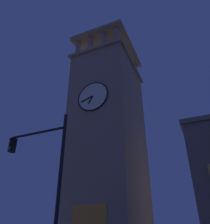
{
  "coord_description": "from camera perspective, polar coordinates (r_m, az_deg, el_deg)",
  "views": [
    {
      "loc": [
        -12.34,
        19.01,
        1.61
      ],
      "look_at": [
        -2.27,
        -3.74,
        15.32
      ],
      "focal_mm": 36.24,
      "sensor_mm": 36.0,
      "label": 1
    }
  ],
  "objects": [
    {
      "name": "traffic_signal_near",
      "position": [
        10.73,
        -15.22,
        -13.22
      ],
      "size": [
        3.27,
        0.41,
        6.76
      ],
      "color": "black",
      "rests_on": "ground_plane"
    },
    {
      "name": "clocktower",
      "position": [
        26.54,
        1.03,
        -7.12
      ],
      "size": [
        7.32,
        9.39,
        27.48
      ],
      "color": "gray",
      "rests_on": "ground_plane"
    }
  ]
}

